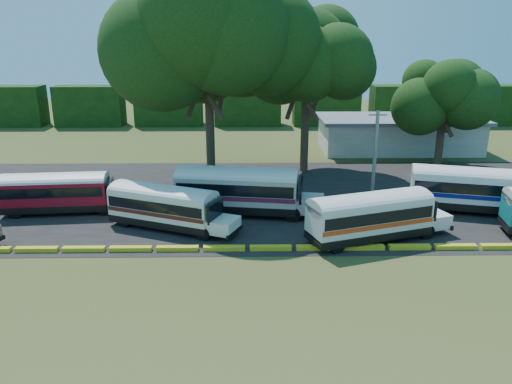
{
  "coord_description": "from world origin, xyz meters",
  "views": [
    {
      "loc": [
        0.1,
        -28.54,
        13.26
      ],
      "look_at": [
        0.63,
        6.0,
        2.37
      ],
      "focal_mm": 35.0,
      "sensor_mm": 36.0,
      "label": 1
    }
  ],
  "objects_px": {
    "bus_cream_west": "(166,205)",
    "bus_white_red": "(373,214)",
    "bus_red": "(58,190)",
    "tree_west": "(207,31)"
  },
  "relations": [
    {
      "from": "bus_red",
      "to": "bus_cream_west",
      "type": "relative_size",
      "value": 1.01
    },
    {
      "from": "tree_west",
      "to": "bus_white_red",
      "type": "bearing_deg",
      "value": -50.37
    },
    {
      "from": "bus_cream_west",
      "to": "tree_west",
      "type": "bearing_deg",
      "value": 101.57
    },
    {
      "from": "bus_red",
      "to": "bus_cream_west",
      "type": "distance_m",
      "value": 9.43
    },
    {
      "from": "bus_white_red",
      "to": "tree_west",
      "type": "xyz_separation_m",
      "value": [
        -11.75,
        14.18,
        11.68
      ]
    },
    {
      "from": "bus_white_red",
      "to": "tree_west",
      "type": "relative_size",
      "value": 0.55
    },
    {
      "from": "bus_cream_west",
      "to": "bus_white_red",
      "type": "bearing_deg",
      "value": 13.21
    },
    {
      "from": "bus_red",
      "to": "tree_west",
      "type": "relative_size",
      "value": 0.52
    },
    {
      "from": "bus_red",
      "to": "bus_white_red",
      "type": "relative_size",
      "value": 0.94
    },
    {
      "from": "bus_cream_west",
      "to": "tree_west",
      "type": "xyz_separation_m",
      "value": [
        2.39,
        11.72,
        11.79
      ]
    }
  ]
}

